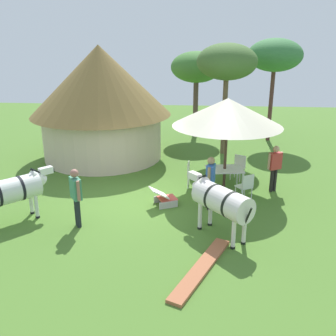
{
  "coord_description": "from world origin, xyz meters",
  "views": [
    {
      "loc": [
        1.98,
        -11.22,
        5.09
      ],
      "look_at": [
        1.02,
        0.46,
        1.0
      ],
      "focal_mm": 40.82,
      "sensor_mm": 36.0,
      "label": 1
    }
  ],
  "objects_px": {
    "patio_chair_near_hut": "(239,166)",
    "acacia_tree_right_background": "(196,68)",
    "standing_watcher": "(76,193)",
    "zebra_by_umbrella": "(11,191)",
    "patio_chair_near_lawn": "(191,173)",
    "patio_dining_table": "(225,171)",
    "guest_beside_umbrella": "(210,178)",
    "acacia_tree_behind_hut": "(227,63)",
    "striped_lounge_chair": "(164,198)",
    "guest_behind_table": "(275,164)",
    "shade_umbrella": "(228,112)",
    "acacia_tree_left_background": "(275,56)",
    "patio_chair_east_end": "(246,185)",
    "zebra_nearest_camera": "(221,200)",
    "thatched_hut": "(101,99)"
  },
  "relations": [
    {
      "from": "zebra_nearest_camera",
      "to": "acacia_tree_behind_hut",
      "type": "relative_size",
      "value": 0.4
    },
    {
      "from": "striped_lounge_chair",
      "to": "zebra_by_umbrella",
      "type": "relative_size",
      "value": 0.51
    },
    {
      "from": "shade_umbrella",
      "to": "guest_behind_table",
      "type": "height_order",
      "value": "shade_umbrella"
    },
    {
      "from": "guest_behind_table",
      "to": "acacia_tree_behind_hut",
      "type": "bearing_deg",
      "value": -100.42
    },
    {
      "from": "guest_behind_table",
      "to": "zebra_nearest_camera",
      "type": "relative_size",
      "value": 0.84
    },
    {
      "from": "zebra_by_umbrella",
      "to": "acacia_tree_left_background",
      "type": "relative_size",
      "value": 0.38
    },
    {
      "from": "patio_dining_table",
      "to": "striped_lounge_chair",
      "type": "distance_m",
      "value": 2.53
    },
    {
      "from": "zebra_nearest_camera",
      "to": "acacia_tree_right_background",
      "type": "height_order",
      "value": "acacia_tree_right_background"
    },
    {
      "from": "patio_chair_east_end",
      "to": "zebra_by_umbrella",
      "type": "height_order",
      "value": "zebra_by_umbrella"
    },
    {
      "from": "guest_beside_umbrella",
      "to": "patio_chair_near_hut",
      "type": "bearing_deg",
      "value": -10.25
    },
    {
      "from": "zebra_by_umbrella",
      "to": "shade_umbrella",
      "type": "bearing_deg",
      "value": 69.7
    },
    {
      "from": "thatched_hut",
      "to": "standing_watcher",
      "type": "bearing_deg",
      "value": -82.61
    },
    {
      "from": "patio_chair_near_lawn",
      "to": "standing_watcher",
      "type": "relative_size",
      "value": 0.53
    },
    {
      "from": "patio_chair_near_lawn",
      "to": "zebra_by_umbrella",
      "type": "xyz_separation_m",
      "value": [
        -4.98,
        -3.1,
        0.44
      ]
    },
    {
      "from": "guest_beside_umbrella",
      "to": "shade_umbrella",
      "type": "bearing_deg",
      "value": -5.18
    },
    {
      "from": "patio_dining_table",
      "to": "acacia_tree_behind_hut",
      "type": "relative_size",
      "value": 0.28
    },
    {
      "from": "thatched_hut",
      "to": "guest_beside_umbrella",
      "type": "height_order",
      "value": "thatched_hut"
    },
    {
      "from": "thatched_hut",
      "to": "acacia_tree_right_background",
      "type": "relative_size",
      "value": 1.36
    },
    {
      "from": "patio_chair_near_hut",
      "to": "acacia_tree_right_background",
      "type": "relative_size",
      "value": 0.21
    },
    {
      "from": "standing_watcher",
      "to": "zebra_nearest_camera",
      "type": "relative_size",
      "value": 0.88
    },
    {
      "from": "acacia_tree_right_background",
      "to": "acacia_tree_left_background",
      "type": "xyz_separation_m",
      "value": [
        3.74,
        -0.77,
        0.64
      ]
    },
    {
      "from": "standing_watcher",
      "to": "acacia_tree_left_background",
      "type": "bearing_deg",
      "value": 110.7
    },
    {
      "from": "patio_dining_table",
      "to": "standing_watcher",
      "type": "relative_size",
      "value": 0.79
    },
    {
      "from": "standing_watcher",
      "to": "zebra_by_umbrella",
      "type": "distance_m",
      "value": 1.9
    },
    {
      "from": "patio_chair_east_end",
      "to": "striped_lounge_chair",
      "type": "height_order",
      "value": "patio_chair_east_end"
    },
    {
      "from": "patio_chair_near_hut",
      "to": "acacia_tree_behind_hut",
      "type": "xyz_separation_m",
      "value": [
        -0.4,
        3.29,
        3.47
      ]
    },
    {
      "from": "patio_chair_east_end",
      "to": "acacia_tree_behind_hut",
      "type": "distance_m",
      "value": 6.31
    },
    {
      "from": "patio_chair_east_end",
      "to": "guest_behind_table",
      "type": "xyz_separation_m",
      "value": [
        1.03,
        0.87,
        0.45
      ]
    },
    {
      "from": "thatched_hut",
      "to": "striped_lounge_chair",
      "type": "bearing_deg",
      "value": -57.27
    },
    {
      "from": "shade_umbrella",
      "to": "striped_lounge_chair",
      "type": "relative_size",
      "value": 3.81
    },
    {
      "from": "zebra_by_umbrella",
      "to": "acacia_tree_behind_hut",
      "type": "relative_size",
      "value": 0.39
    },
    {
      "from": "patio_chair_near_hut",
      "to": "guest_beside_umbrella",
      "type": "relative_size",
      "value": 0.54
    },
    {
      "from": "zebra_nearest_camera",
      "to": "acacia_tree_right_background",
      "type": "bearing_deg",
      "value": 53.36
    },
    {
      "from": "zebra_nearest_camera",
      "to": "patio_chair_near_lawn",
      "type": "bearing_deg",
      "value": 62.9
    },
    {
      "from": "acacia_tree_behind_hut",
      "to": "striped_lounge_chair",
      "type": "bearing_deg",
      "value": -110.16
    },
    {
      "from": "patio_chair_east_end",
      "to": "acacia_tree_left_background",
      "type": "relative_size",
      "value": 0.18
    },
    {
      "from": "shade_umbrella",
      "to": "patio_chair_near_lawn",
      "type": "height_order",
      "value": "shade_umbrella"
    },
    {
      "from": "patio_dining_table",
      "to": "guest_behind_table",
      "type": "bearing_deg",
      "value": -3.36
    },
    {
      "from": "acacia_tree_behind_hut",
      "to": "guest_behind_table",
      "type": "bearing_deg",
      "value": -71.35
    },
    {
      "from": "shade_umbrella",
      "to": "guest_beside_umbrella",
      "type": "relative_size",
      "value": 2.17
    },
    {
      "from": "shade_umbrella",
      "to": "zebra_by_umbrella",
      "type": "relative_size",
      "value": 1.95
    },
    {
      "from": "patio_dining_table",
      "to": "guest_beside_umbrella",
      "type": "relative_size",
      "value": 0.8
    },
    {
      "from": "patio_chair_near_hut",
      "to": "patio_chair_east_end",
      "type": "xyz_separation_m",
      "value": [
        0.04,
        -1.95,
        0.0
      ]
    },
    {
      "from": "acacia_tree_behind_hut",
      "to": "patio_dining_table",
      "type": "bearing_deg",
      "value": -92.42
    },
    {
      "from": "guest_beside_umbrella",
      "to": "acacia_tree_right_background",
      "type": "height_order",
      "value": "acacia_tree_right_background"
    },
    {
      "from": "guest_behind_table",
      "to": "standing_watcher",
      "type": "xyz_separation_m",
      "value": [
        -5.89,
        -3.04,
        0.04
      ]
    },
    {
      "from": "thatched_hut",
      "to": "standing_watcher",
      "type": "relative_size",
      "value": 3.48
    },
    {
      "from": "patio_chair_east_end",
      "to": "zebra_by_umbrella",
      "type": "bearing_deg",
      "value": 163.95
    },
    {
      "from": "patio_chair_near_lawn",
      "to": "acacia_tree_behind_hut",
      "type": "relative_size",
      "value": 0.19
    },
    {
      "from": "zebra_by_umbrella",
      "to": "acacia_tree_left_background",
      "type": "height_order",
      "value": "acacia_tree_left_background"
    }
  ]
}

